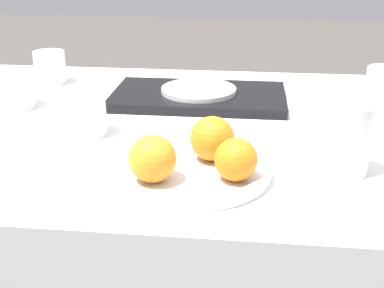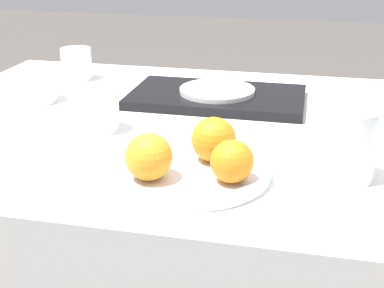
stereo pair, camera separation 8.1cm
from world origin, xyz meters
TOP-DOWN VIEW (x-y plane):
  - table at (0.00, 0.00)m, footprint 1.17×0.82m
  - fruit_platter at (0.04, -0.23)m, footprint 0.25×0.25m
  - orange_0 at (0.10, -0.27)m, footprint 0.06×0.06m
  - orange_1 at (0.06, -0.20)m, footprint 0.07×0.07m
  - orange_2 at (-0.01, -0.29)m, footprint 0.07×0.07m
  - water_glass at (0.27, -0.19)m, footprint 0.07×0.07m
  - serving_tray at (0.01, 0.14)m, footprint 0.37×0.21m
  - side_plate at (0.01, 0.14)m, footprint 0.16×0.16m
  - cup_0 at (-0.18, -0.08)m, footprint 0.08×0.08m
  - cup_2 at (-0.38, 0.06)m, footprint 0.09×0.09m
  - cup_3 at (-0.36, 0.25)m, footprint 0.07×0.07m

SIDE VIEW (x-z plane):
  - table at x=0.00m, z-range 0.00..0.75m
  - serving_tray at x=0.01m, z-range 0.75..0.77m
  - fruit_platter at x=0.04m, z-range 0.75..0.78m
  - side_plate at x=0.01m, z-range 0.77..0.78m
  - cup_2 at x=-0.38m, z-range 0.75..0.82m
  - cup_0 at x=-0.18m, z-range 0.75..0.83m
  - cup_3 at x=-0.36m, z-range 0.75..0.83m
  - orange_0 at x=0.10m, z-range 0.77..0.83m
  - orange_2 at x=-0.01m, z-range 0.77..0.84m
  - orange_1 at x=0.06m, z-range 0.77..0.84m
  - water_glass at x=0.27m, z-range 0.75..0.86m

